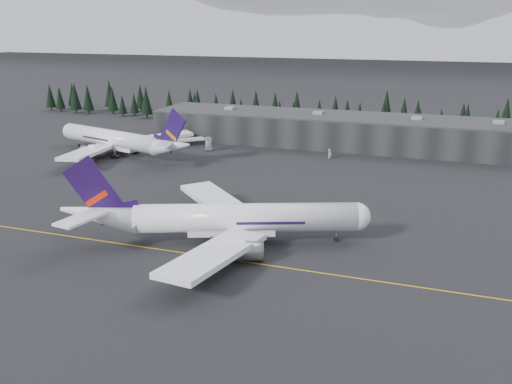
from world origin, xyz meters
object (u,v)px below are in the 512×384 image
(jet_main, at_px, (219,219))
(jet_parked, at_px, (122,141))
(terminal, at_px, (341,130))
(gse_vehicle_b, at_px, (330,157))
(gse_vehicle_a, at_px, (209,149))

(jet_main, relative_size, jet_parked, 1.01)
(terminal, distance_m, gse_vehicle_b, 26.11)
(gse_vehicle_b, bearing_deg, jet_main, -7.32)
(jet_main, xyz_separation_m, gse_vehicle_a, (-43.14, 89.91, -5.17))
(jet_parked, xyz_separation_m, gse_vehicle_b, (76.79, 21.86, -5.19))
(jet_parked, relative_size, gse_vehicle_b, 17.84)
(jet_main, bearing_deg, terminal, 66.50)
(terminal, bearing_deg, jet_main, -92.08)
(gse_vehicle_a, bearing_deg, gse_vehicle_b, -8.02)
(terminal, height_order, gse_vehicle_b, terminal)
(jet_main, distance_m, gse_vehicle_a, 99.86)
(jet_parked, distance_m, gse_vehicle_b, 80.01)
(jet_main, xyz_separation_m, gse_vehicle_b, (5.45, 93.16, -5.31))
(terminal, bearing_deg, jet_parked, -147.97)
(jet_main, bearing_deg, gse_vehicle_a, 94.21)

